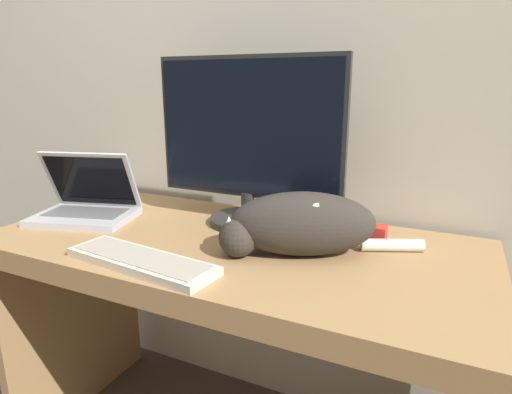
% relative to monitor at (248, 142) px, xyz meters
% --- Properties ---
extents(wall_back, '(6.40, 0.06, 2.60)m').
position_rel_monitor_xyz_m(wall_back, '(0.02, 0.22, 0.32)').
color(wall_back, beige).
rests_on(wall_back, ground_plane).
extents(desk, '(1.33, 0.63, 0.74)m').
position_rel_monitor_xyz_m(desk, '(0.02, -0.16, -0.41)').
color(desk, '#A37A4C').
rests_on(desk, ground_plane).
extents(monitor, '(0.58, 0.23, 0.49)m').
position_rel_monitor_xyz_m(monitor, '(0.00, 0.00, 0.00)').
color(monitor, '#282828').
rests_on(monitor, desk).
extents(laptop, '(0.34, 0.28, 0.21)m').
position_rel_monitor_xyz_m(laptop, '(-0.48, -0.17, -0.20)').
color(laptop, '#B7B7BC').
rests_on(laptop, desk).
extents(external_keyboard, '(0.40, 0.16, 0.02)m').
position_rel_monitor_xyz_m(external_keyboard, '(-0.09, -0.39, -0.24)').
color(external_keyboard, beige).
rests_on(external_keyboard, desk).
extents(cat, '(0.47, 0.30, 0.16)m').
position_rel_monitor_xyz_m(cat, '(0.22, -0.17, -0.17)').
color(cat, '#332D28').
rests_on(cat, desk).
extents(small_toy, '(0.05, 0.05, 0.05)m').
position_rel_monitor_xyz_m(small_toy, '(0.38, -0.01, -0.22)').
color(small_toy, red).
rests_on(small_toy, desk).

